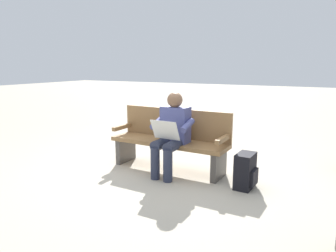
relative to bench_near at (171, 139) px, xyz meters
name	(u,v)px	position (x,y,z in m)	size (l,w,h in m)	color
ground_plane	(168,169)	(0.00, 0.07, -0.46)	(40.00, 40.00, 0.00)	#B7AD99
bench_near	(171,139)	(0.00, 0.00, 0.00)	(1.81, 0.53, 0.90)	olive
person_seated	(172,132)	(-0.14, 0.24, 0.17)	(0.58, 0.58, 1.18)	#474C84
backpack	(246,171)	(-1.21, 0.26, -0.24)	(0.26, 0.34, 0.46)	black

